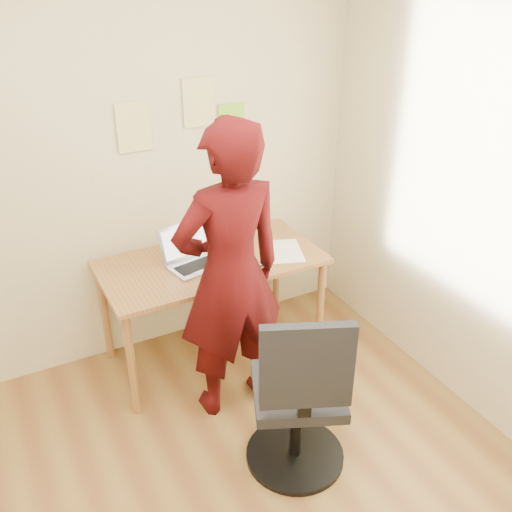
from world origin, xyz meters
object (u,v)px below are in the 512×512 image
desk (212,272)px  person (230,276)px  laptop (192,257)px  phone (254,264)px  office_chair (299,404)px

desk → person: size_ratio=0.78×
person → desk: bearing=-101.7°
laptop → person: bearing=-96.7°
laptop → phone: 0.39m
laptop → phone: size_ratio=2.98×
laptop → office_chair: office_chair is taller
phone → person: 0.44m
laptop → phone: bearing=-41.0°
person → phone: bearing=-136.8°
phone → person: bearing=-157.8°
desk → phone: phone is taller
desk → laptop: size_ratio=3.72×
desk → laptop: (-0.13, 0.01, 0.14)m
phone → desk: bearing=117.0°
desk → office_chair: 1.12m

